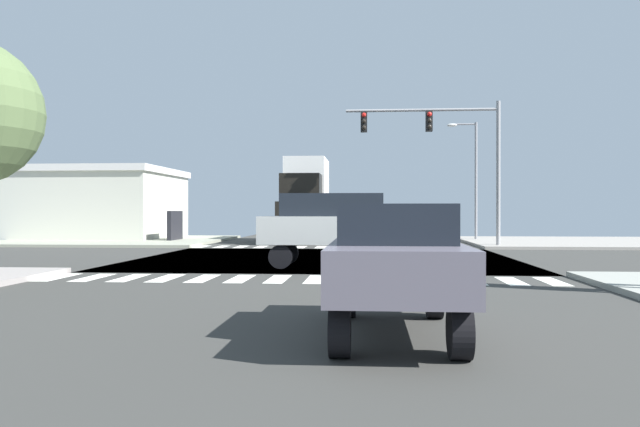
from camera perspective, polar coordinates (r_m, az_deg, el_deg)
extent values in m
cube|color=#343431|center=(23.66, 0.52, -4.17)|extent=(14.00, 90.00, 0.05)
cube|color=#343431|center=(23.66, 0.52, -4.17)|extent=(90.00, 12.00, 0.05)
cube|color=gray|center=(37.34, 22.23, -2.43)|extent=(12.00, 12.00, 0.14)
cube|color=gray|center=(38.46, -17.89, -2.35)|extent=(12.00, 12.00, 0.14)
cube|color=white|center=(18.35, -22.82, -5.36)|extent=(0.50, 2.00, 0.01)
cube|color=white|center=(17.92, -19.96, -5.49)|extent=(0.50, 2.00, 0.01)
cube|color=white|center=(17.53, -16.97, -5.62)|extent=(0.50, 2.00, 0.01)
cube|color=white|center=(17.19, -13.85, -5.73)|extent=(0.50, 2.00, 0.01)
cube|color=white|center=(16.91, -10.62, -5.83)|extent=(0.50, 2.00, 0.01)
cube|color=white|center=(16.67, -7.28, -5.91)|extent=(0.50, 2.00, 0.01)
cube|color=white|center=(16.50, -3.86, -5.97)|extent=(0.50, 2.00, 0.01)
cube|color=white|center=(16.39, -0.38, -6.02)|extent=(0.50, 2.00, 0.01)
cube|color=white|center=(16.33, 3.14, -6.04)|extent=(0.50, 2.00, 0.01)
cube|color=white|center=(16.34, 6.66, -6.04)|extent=(0.50, 2.00, 0.01)
cube|color=white|center=(16.41, 10.17, -6.01)|extent=(0.50, 2.00, 0.01)
cube|color=white|center=(16.54, 13.64, -5.97)|extent=(0.50, 2.00, 0.01)
cube|color=white|center=(16.72, 17.05, -5.90)|extent=(0.50, 2.00, 0.01)
cube|color=white|center=(16.97, 20.36, -5.82)|extent=(0.50, 2.00, 0.01)
cube|color=white|center=(32.00, -10.72, -2.97)|extent=(0.50, 2.00, 0.01)
cube|color=white|center=(31.75, -8.98, -3.00)|extent=(0.50, 2.00, 0.01)
cube|color=white|center=(31.53, -7.21, -3.02)|extent=(0.50, 2.00, 0.01)
cube|color=white|center=(31.35, -5.41, -3.04)|extent=(0.50, 2.00, 0.01)
cube|color=white|center=(31.19, -3.60, -3.05)|extent=(0.50, 2.00, 0.01)
cube|color=white|center=(31.07, -1.77, -3.07)|extent=(0.50, 2.00, 0.01)
cube|color=white|center=(30.97, 0.07, -3.08)|extent=(0.50, 2.00, 0.01)
cube|color=white|center=(30.91, 1.92, -3.08)|extent=(0.50, 2.00, 0.01)
cube|color=white|center=(30.88, 3.78, -3.09)|extent=(0.50, 2.00, 0.01)
cube|color=white|center=(30.89, 5.64, -3.09)|extent=(0.50, 2.00, 0.01)
cube|color=white|center=(30.92, 7.49, -3.08)|extent=(0.50, 2.00, 0.01)
cube|color=white|center=(30.99, 9.34, -3.08)|extent=(0.50, 2.00, 0.01)
cube|color=white|center=(31.09, 11.18, -3.07)|extent=(0.50, 2.00, 0.01)
cube|color=white|center=(31.22, 13.00, -3.05)|extent=(0.50, 2.00, 0.01)
cylinder|color=gray|center=(31.74, 15.92, 3.45)|extent=(0.20, 0.20, 7.15)
cylinder|color=gray|center=(31.56, 9.22, 9.28)|extent=(7.43, 0.14, 0.14)
cube|color=black|center=(31.51, 9.90, 8.28)|extent=(0.32, 0.40, 1.00)
sphere|color=red|center=(31.32, 9.94, 8.90)|extent=(0.22, 0.22, 0.22)
sphere|color=black|center=(31.27, 9.94, 8.34)|extent=(0.22, 0.22, 0.22)
sphere|color=black|center=(31.23, 9.94, 7.78)|extent=(0.22, 0.22, 0.22)
cube|color=black|center=(31.37, 4.02, 8.32)|extent=(0.32, 0.40, 1.00)
sphere|color=red|center=(31.18, 4.01, 8.94)|extent=(0.22, 0.22, 0.22)
sphere|color=black|center=(31.13, 4.01, 8.38)|extent=(0.22, 0.22, 0.22)
sphere|color=black|center=(31.09, 4.01, 7.81)|extent=(0.22, 0.22, 0.22)
cylinder|color=gray|center=(38.17, 14.02, 2.81)|extent=(0.16, 0.16, 7.03)
cylinder|color=gray|center=(38.36, 12.98, 7.93)|extent=(1.40, 0.10, 0.10)
ellipsoid|color=silver|center=(38.26, 11.93, 7.87)|extent=(0.60, 0.32, 0.20)
cube|color=beige|center=(42.39, -20.25, 0.55)|extent=(10.23, 8.70, 4.07)
cube|color=silver|center=(42.46, -20.25, 3.56)|extent=(10.53, 9.00, 0.40)
cube|color=black|center=(36.88, -13.06, -1.16)|extent=(0.24, 2.20, 1.80)
cylinder|color=black|center=(59.41, 1.68, -1.17)|extent=(0.26, 0.68, 0.68)
cylinder|color=black|center=(59.50, 0.29, -1.17)|extent=(0.26, 0.68, 0.68)
cylinder|color=black|center=(62.33, 1.81, -1.11)|extent=(0.26, 0.68, 0.68)
cylinder|color=black|center=(62.42, 0.49, -1.11)|extent=(0.26, 0.68, 0.68)
cube|color=gold|center=(60.90, 1.07, -0.51)|extent=(1.80, 4.30, 0.66)
cube|color=black|center=(60.90, 1.07, 0.05)|extent=(1.55, 2.24, 0.54)
cylinder|color=black|center=(10.63, 2.57, -7.59)|extent=(0.26, 0.68, 0.68)
cylinder|color=black|center=(10.68, 10.38, -7.56)|extent=(0.26, 0.68, 0.68)
cylinder|color=black|center=(7.74, 1.83, -10.53)|extent=(0.26, 0.68, 0.68)
cylinder|color=black|center=(7.81, 12.62, -10.44)|extent=(0.26, 0.68, 0.68)
cube|color=slate|center=(9.10, 6.80, -4.66)|extent=(1.80, 4.30, 0.66)
cube|color=black|center=(9.07, 6.81, -0.88)|extent=(1.55, 2.24, 0.54)
cylinder|color=black|center=(45.48, 0.82, -1.60)|extent=(0.26, 0.68, 0.68)
cylinder|color=black|center=(45.59, -0.99, -1.60)|extent=(0.26, 0.68, 0.68)
cylinder|color=black|center=(48.40, 1.04, -1.49)|extent=(0.26, 0.68, 0.68)
cylinder|color=black|center=(48.50, -0.66, -1.49)|extent=(0.26, 0.68, 0.68)
cube|color=maroon|center=(46.97, 0.05, -0.73)|extent=(1.80, 4.30, 0.66)
cube|color=black|center=(46.97, 0.05, 0.01)|extent=(1.55, 2.24, 0.54)
cylinder|color=black|center=(19.49, -3.60, -3.94)|extent=(0.74, 0.26, 0.74)
cylinder|color=black|center=(21.04, -3.00, -3.63)|extent=(0.74, 0.26, 0.74)
cylinder|color=black|center=(19.30, 5.65, -3.98)|extent=(0.74, 0.26, 0.74)
cylinder|color=black|center=(20.87, 5.56, -3.67)|extent=(0.74, 0.26, 0.74)
cube|color=#B4B7B4|center=(20.07, 1.14, -1.51)|extent=(4.60, 1.96, 0.88)
cube|color=black|center=(20.07, 1.14, 0.78)|extent=(3.22, 1.69, 0.72)
cylinder|color=black|center=(33.16, -0.14, -2.17)|extent=(0.26, 0.80, 0.80)
cylinder|color=black|center=(33.37, -3.43, -2.16)|extent=(0.26, 0.80, 0.80)
cylinder|color=black|center=(38.04, 0.46, -1.87)|extent=(0.26, 0.80, 0.80)
cylinder|color=black|center=(38.22, -2.42, -1.86)|extent=(0.26, 0.80, 0.80)
cube|color=black|center=(35.65, -1.36, -0.17)|extent=(2.40, 7.20, 1.49)
cube|color=white|center=(36.77, -1.19, 3.00)|extent=(2.30, 4.18, 2.56)
cube|color=black|center=(33.53, -1.73, 2.34)|extent=(2.11, 2.02, 1.49)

